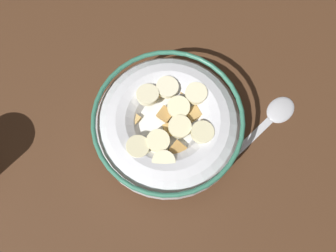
{
  "coord_description": "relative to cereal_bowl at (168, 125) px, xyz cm",
  "views": [
    {
      "loc": [
        -12.65,
        4.28,
        47.78
      ],
      "look_at": [
        0.0,
        0.0,
        3.0
      ],
      "focal_mm": 38.48,
      "sensor_mm": 36.0,
      "label": 1
    }
  ],
  "objects": [
    {
      "name": "ground_plane",
      "position": [
        0.01,
        0.0,
        -4.31
      ],
      "size": [
        104.04,
        104.04,
        2.0
      ],
      "primitive_type": "cube",
      "color": "#472B19"
    },
    {
      "name": "cereal_bowl",
      "position": [
        0.0,
        0.0,
        0.0
      ],
      "size": [
        18.98,
        18.98,
        6.63
      ],
      "color": "silver",
      "rests_on": "ground_plane"
    },
    {
      "name": "spoon",
      "position": [
        -2.83,
        -14.13,
        -2.97
      ],
      "size": [
        8.72,
        15.67,
        0.8
      ],
      "color": "#B7B7BC",
      "rests_on": "ground_plane"
    }
  ]
}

